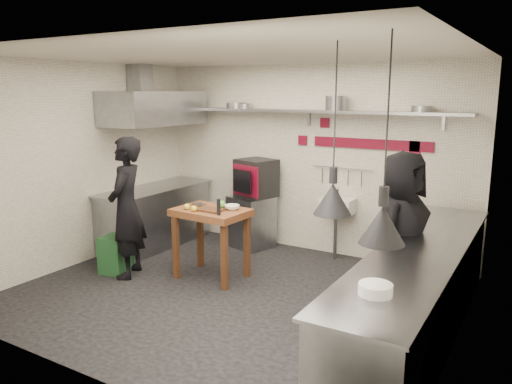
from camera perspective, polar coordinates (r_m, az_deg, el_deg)
The scene contains 47 objects.
floor at distance 6.13m, azimuth -2.68°, elevation -11.62°, with size 5.00×5.00×0.00m, color black.
ceiling at distance 5.66m, azimuth -2.96°, elevation 15.49°, with size 5.00×5.00×0.00m, color beige.
wall_back at distance 7.55m, azimuth 6.06°, elevation 3.76°, with size 5.00×0.04×2.80m, color silver.
wall_front at distance 4.18m, azimuth -18.96°, elevation -2.99°, with size 5.00×0.04×2.80m, color silver.
wall_left at distance 7.40m, azimuth -19.19°, elevation 3.03°, with size 0.04×4.20×2.80m, color silver.
wall_right at distance 4.84m, azimuth 22.68°, elevation -1.36°, with size 0.04×4.20×2.80m, color silver.
red_band_horiz at distance 7.15m, azimuth 12.99°, elevation 5.37°, with size 1.70×0.02×0.14m, color maroon.
red_band_vert at distance 7.06m, azimuth 17.45°, elevation 1.12°, with size 0.14×0.02×1.10m, color maroon.
red_tile_a at distance 7.37m, azimuth 7.86°, elevation 7.83°, with size 0.14×0.02×0.14m, color maroon.
red_tile_b at distance 7.54m, azimuth 5.35°, elevation 5.91°, with size 0.14×0.02×0.14m, color maroon.
back_shelf at distance 7.32m, azimuth 5.58°, elevation 9.19°, with size 4.60×0.34×0.04m, color slate.
shelf_bracket_left at distance 8.44m, azimuth -5.86°, elevation 8.79°, with size 0.04×0.06×0.24m, color slate.
shelf_bracket_mid at distance 7.46m, azimuth 6.06°, elevation 8.46°, with size 0.04×0.06×0.24m, color slate.
shelf_bracket_right at distance 6.88m, azimuth 20.69°, elevation 7.55°, with size 0.04×0.06×0.24m, color slate.
pan_far_left at distance 7.90m, azimuth -2.28°, elevation 9.87°, with size 0.30×0.30×0.09m, color slate.
pan_mid_left at distance 7.81m, azimuth -1.31°, elevation 9.78°, with size 0.22×0.22×0.07m, color slate.
stock_pot at distance 7.13m, azimuth 9.10°, elevation 10.01°, with size 0.29×0.29×0.20m, color slate.
pan_right at distance 6.78m, azimuth 18.42°, elevation 9.01°, with size 0.26×0.26×0.08m, color slate.
oven_stand at distance 7.81m, azimuth -0.54°, elevation -3.40°, with size 0.60×0.54×0.80m, color slate.
combi_oven at distance 7.68m, azimuth 0.03°, elevation 1.61°, with size 0.53×0.50×0.58m, color black.
oven_door at distance 7.44m, azimuth -1.18°, elevation 1.29°, with size 0.53×0.03×0.46m, color maroon.
oven_glass at distance 7.38m, azimuth -1.61°, elevation 1.22°, with size 0.39×0.02×0.34m, color black.
hand_sink at distance 7.28m, azimuth 9.29°, elevation -1.57°, with size 0.46×0.34×0.22m, color white.
sink_tap at distance 7.24m, azimuth 9.34°, elevation -0.18°, with size 0.03×0.03×0.14m, color slate.
sink_drain at distance 7.35m, azimuth 9.07°, elevation -4.97°, with size 0.06×0.06×0.66m, color slate.
utensil_rail at distance 7.31m, azimuth 9.83°, elevation 2.77°, with size 0.02×0.02×0.90m, color slate.
counter_right at distance 5.17m, azimuth 17.96°, elevation -11.27°, with size 0.70×3.80×0.90m, color slate.
counter_right_top at distance 5.02m, azimuth 18.29°, elevation -6.35°, with size 0.76×3.90×0.03m, color slate.
plate_stack at distance 3.82m, azimuth 13.49°, elevation -10.77°, with size 0.25×0.25×0.09m, color white.
small_bowl_right at distance 3.92m, azimuth 13.66°, elevation -10.47°, with size 0.20×0.20×0.05m, color white.
counter_left at distance 8.04m, azimuth -11.41°, elevation -2.83°, with size 0.70×1.90×0.90m, color slate.
counter_left_top at distance 7.94m, azimuth -11.55°, elevation 0.42°, with size 0.76×2.00×0.03m, color slate.
extractor_hood at distance 7.77m, azimuth -11.63°, elevation 9.36°, with size 0.78×1.60×0.50m, color slate.
hood_duct at distance 7.94m, azimuth -13.12°, elevation 12.23°, with size 0.28×0.28×0.50m, color slate.
green_bin at distance 7.01m, azimuth -15.77°, elevation -6.87°, with size 0.34×0.34×0.50m, color #21552B.
prep_table at distance 6.53m, azimuth -5.11°, elevation -5.88°, with size 0.92×0.64×0.92m, color brown, non-canonical shape.
cutting_board at distance 6.31m, azimuth -5.22°, elevation -2.05°, with size 0.32×0.22×0.03m, color #4F2C19.
pepper_mill at distance 6.07m, azimuth -4.29°, elevation -1.73°, with size 0.05×0.05×0.20m, color black.
lemon_a at distance 6.40m, azimuth -7.90°, elevation -1.67°, with size 0.08×0.08×0.08m, color yellow.
lemon_b at distance 6.29m, azimuth -7.11°, elevation -1.89°, with size 0.07×0.07×0.07m, color yellow.
veg_ball at distance 6.42m, azimuth -3.96°, elevation -1.45°, with size 0.10×0.10×0.10m, color #50993B.
steel_tray at distance 6.61m, azimuth -6.54°, elevation -1.44°, with size 0.18×0.12×0.03m, color slate.
bowl at distance 6.35m, azimuth -2.76°, elevation -1.77°, with size 0.19×0.19×0.06m, color white.
heat_lamp_near at distance 4.22m, azimuth 8.99°, elevation 6.98°, with size 0.33×0.33×1.44m, color black, non-canonical shape.
heat_lamp_far at distance 3.52m, azimuth 14.70°, elevation 5.71°, with size 0.33×0.33×1.46m, color black, non-canonical shape.
chef_left at distance 6.67m, azimuth -14.58°, elevation -1.76°, with size 0.67×0.44×1.84m, color black.
chef_right at distance 5.58m, azimuth 16.20°, elevation -4.65°, with size 0.87×0.57×1.79m, color black.
Camera 1 is at (3.13, -4.69, 2.40)m, focal length 35.00 mm.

